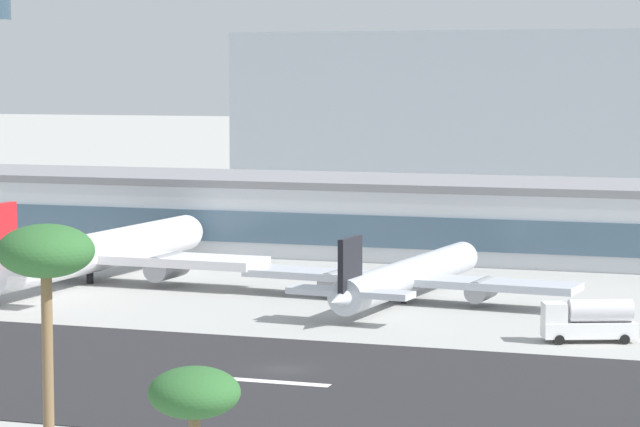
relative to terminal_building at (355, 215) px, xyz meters
name	(u,v)px	position (x,y,z in m)	size (l,w,h in m)	color
ground_plane	(283,370)	(19.59, -80.75, -5.12)	(1400.00, 1400.00, 0.00)	#A8A8A3
runway_strip	(261,381)	(19.59, -85.76, -5.08)	(800.00, 36.86, 0.08)	#262628
runway_centreline_dash_4	(258,381)	(19.36, -85.76, -5.04)	(12.00, 1.20, 0.01)	white
terminal_building	(355,215)	(0.00, 0.00, 0.00)	(152.00, 23.23, 10.23)	silver
distant_hotel_block	(532,110)	(-0.56, 128.31, 11.63)	(126.52, 39.28, 33.50)	#A8B2BC
airliner_red_tail_gate_0	(91,254)	(-19.62, -39.87, -1.66)	(42.05, 52.09, 10.87)	white
airliner_black_tail_gate_1	(404,278)	(19.12, -42.47, -2.40)	(37.48, 40.93, 8.55)	silver
service_fuel_truck_0	(589,320)	(41.39, -59.47, -3.09)	(8.86, 5.56, 3.95)	white
palm_tree_0	(46,257)	(17.27, -115.26, 8.21)	(5.93, 5.93, 15.33)	brown
palm_tree_2	(194,401)	(35.94, -135.41, 4.96)	(4.08, 4.08, 11.57)	brown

